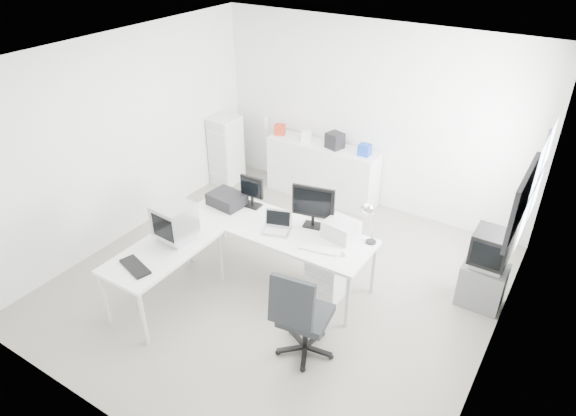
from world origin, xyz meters
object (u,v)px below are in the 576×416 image
Objects in this scene: laptop at (276,225)px; filing_cabinet at (226,150)px; tv_cabinet at (482,285)px; office_chair at (306,312)px; side_desk at (166,276)px; crt_monitor at (175,224)px; lcd_monitor_small at (252,192)px; inkjet_printer at (227,199)px; main_desk at (278,252)px; sideboard at (322,171)px; lcd_monitor_large at (313,207)px; laser_printer at (341,229)px; drawer_pedestal at (329,273)px; crt_tv at (490,250)px.

filing_cabinet is (-2.24, 1.86, -0.28)m from laptop.
laptop is 0.58× the size of tv_cabinet.
office_chair is at bearing -60.97° from laptop.
side_desk is 3.72m from tv_cabinet.
lcd_monitor_small is at bearing 79.15° from crt_monitor.
lcd_monitor_small is at bearing -42.62° from filing_cabinet.
main_desk is at bearing -0.65° from inkjet_printer.
lcd_monitor_small reaches higher than office_chair.
sideboard is (-1.50, 3.05, -0.09)m from office_chair.
lcd_monitor_small is at bearing 133.95° from office_chair.
side_desk is 1.82m from office_chair.
crt_monitor is 2.95m from filing_cabinet.
crt_monitor is (0.00, -0.95, 0.13)m from inkjet_printer.
inkjet_printer is 1.22m from lcd_monitor_large.
laser_printer is 1.93m from crt_monitor.
drawer_pedestal is 0.58m from laser_printer.
inkjet_printer is at bearing 148.73° from laptop.
crt_monitor reaches higher than lcd_monitor_small.
crt_tv reaches higher than main_desk.
filing_cabinet is at bearing 168.75° from tv_cabinet.
lcd_monitor_small is 1.30m from laser_printer.
main_desk reaches higher than tv_cabinet.
lcd_monitor_small is at bearing 131.00° from laptop.
sideboard is at bearing 88.16° from lcd_monitor_small.
filing_cabinet is at bearing 141.23° from main_desk.
lcd_monitor_large is at bearing 35.54° from main_desk.
crt_tv is at bearing 10.10° from lcd_monitor_small.
filing_cabinet is (-4.50, 0.90, -0.19)m from crt_tv.
laser_printer is at bearing 38.18° from crt_monitor.
crt_monitor is 0.23× the size of sideboard.
tv_cabinet is at bearing 10.10° from lcd_monitor_small.
laser_printer is 0.87× the size of crt_monitor.
lcd_monitor_small is 2.93m from crt_tv.
laser_printer is (1.30, -0.03, -0.10)m from lcd_monitor_small.
crt_tv is at bearing 26.68° from drawer_pedestal.
crt_monitor is 1.85m from office_chair.
filing_cabinet reaches higher than tv_cabinet.
main_desk is 0.78m from lcd_monitor_large.
inkjet_printer reaches higher than drawer_pedestal.
crt_tv is (3.16, 1.71, -0.20)m from crt_monitor.
crt_tv is at bearing 31.79° from side_desk.
laptop is (0.90, 1.00, 0.48)m from side_desk.
main_desk is 1.71× the size of side_desk.
laptop is at bearing -32.19° from lcd_monitor_small.
side_desk is 3.80× the size of laser_printer.
lcd_monitor_large reaches higher than laptop.
filing_cabinet is at bearing 136.90° from lcd_monitor_large.
laser_printer is at bearing -55.75° from sideboard.
sideboard is at bearing 121.02° from drawer_pedestal.
inkjet_printer is 0.41× the size of office_chair.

